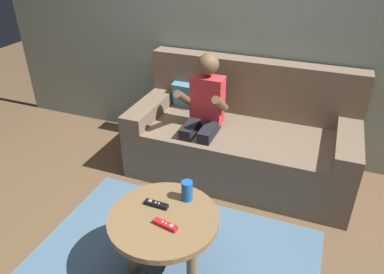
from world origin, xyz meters
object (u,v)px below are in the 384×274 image
object	(u,v)px
soda_can	(187,191)
game_remote_red_center	(165,225)
couch	(242,139)
game_remote_black_near_edge	(156,204)
coffee_table	(164,226)
person_seated_on_couch	(203,113)

from	to	relation	value
soda_can	game_remote_red_center	bearing A→B (deg)	-95.02
game_remote_red_center	couch	bearing A→B (deg)	86.18
game_remote_black_near_edge	couch	bearing A→B (deg)	80.07
soda_can	coffee_table	bearing A→B (deg)	-110.76
soda_can	game_remote_black_near_edge	bearing A→B (deg)	-139.08
person_seated_on_couch	soda_can	distance (m)	0.88
couch	soda_can	world-z (taller)	couch
coffee_table	game_remote_black_near_edge	bearing A→B (deg)	142.15
person_seated_on_couch	game_remote_black_near_edge	bearing A→B (deg)	-85.98
soda_can	person_seated_on_couch	bearing A→B (deg)	103.68
person_seated_on_couch	game_remote_red_center	bearing A→B (deg)	-80.45
game_remote_red_center	game_remote_black_near_edge	bearing A→B (deg)	132.15
person_seated_on_couch	soda_can	xyz separation A→B (m)	(0.21, -0.85, -0.07)
coffee_table	soda_can	bearing A→B (deg)	69.24
game_remote_black_near_edge	soda_can	size ratio (longest dim) A/B	1.15
game_remote_black_near_edge	game_remote_red_center	world-z (taller)	same
couch	soda_can	distance (m)	1.07
game_remote_black_near_edge	soda_can	bearing A→B (deg)	40.92
person_seated_on_couch	soda_can	world-z (taller)	person_seated_on_couch
person_seated_on_couch	game_remote_black_near_edge	world-z (taller)	person_seated_on_couch
game_remote_black_near_edge	game_remote_red_center	bearing A→B (deg)	-47.85
person_seated_on_couch	game_remote_black_near_edge	distance (m)	0.98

